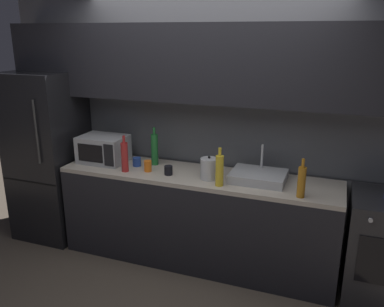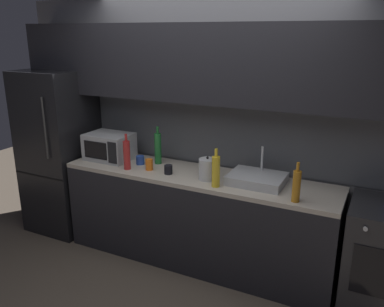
# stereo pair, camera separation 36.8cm
# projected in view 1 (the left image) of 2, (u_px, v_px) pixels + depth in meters

# --- Properties ---
(back_wall) EXTENTS (4.36, 0.44, 2.50)m
(back_wall) POSITION_uv_depth(u_px,v_px,m) (208.00, 100.00, 3.80)
(back_wall) COLOR slate
(back_wall) RESTS_ON ground
(counter_run) EXTENTS (2.62, 0.60, 0.90)m
(counter_run) POSITION_uv_depth(u_px,v_px,m) (197.00, 218.00, 3.86)
(counter_run) COLOR black
(counter_run) RESTS_ON ground
(refrigerator) EXTENTS (0.68, 0.69, 1.79)m
(refrigerator) POSITION_uv_depth(u_px,v_px,m) (49.00, 156.00, 4.29)
(refrigerator) COLOR black
(refrigerator) RESTS_ON ground
(oven_range) EXTENTS (0.60, 0.62, 0.90)m
(oven_range) POSITION_uv_depth(u_px,v_px,m) (384.00, 249.00, 3.30)
(oven_range) COLOR #232326
(oven_range) RESTS_ON ground
(microwave) EXTENTS (0.46, 0.35, 0.27)m
(microwave) POSITION_uv_depth(u_px,v_px,m) (103.00, 149.00, 4.04)
(microwave) COLOR #A8AAAF
(microwave) RESTS_ON counter_run
(sink_basin) EXTENTS (0.48, 0.38, 0.30)m
(sink_basin) POSITION_uv_depth(u_px,v_px,m) (258.00, 176.00, 3.55)
(sink_basin) COLOR #ADAFB5
(sink_basin) RESTS_ON counter_run
(kettle) EXTENTS (0.19, 0.16, 0.22)m
(kettle) POSITION_uv_depth(u_px,v_px,m) (209.00, 169.00, 3.58)
(kettle) COLOR #B7BABF
(kettle) RESTS_ON counter_run
(wine_bottle_yellow) EXTENTS (0.07, 0.07, 0.34)m
(wine_bottle_yellow) POSITION_uv_depth(u_px,v_px,m) (220.00, 170.00, 3.41)
(wine_bottle_yellow) COLOR gold
(wine_bottle_yellow) RESTS_ON counter_run
(wine_bottle_red) EXTENTS (0.07, 0.07, 0.35)m
(wine_bottle_red) POSITION_uv_depth(u_px,v_px,m) (125.00, 157.00, 3.76)
(wine_bottle_red) COLOR #A82323
(wine_bottle_red) RESTS_ON counter_run
(wine_bottle_amber) EXTENTS (0.06, 0.06, 0.32)m
(wine_bottle_amber) POSITION_uv_depth(u_px,v_px,m) (302.00, 182.00, 3.17)
(wine_bottle_amber) COLOR #B27019
(wine_bottle_amber) RESTS_ON counter_run
(wine_bottle_green) EXTENTS (0.07, 0.07, 0.38)m
(wine_bottle_green) POSITION_uv_depth(u_px,v_px,m) (155.00, 149.00, 3.95)
(wine_bottle_green) COLOR #1E6B2D
(wine_bottle_green) RESTS_ON counter_run
(mug_dark) EXTENTS (0.08, 0.08, 0.09)m
(mug_dark) POSITION_uv_depth(u_px,v_px,m) (168.00, 170.00, 3.70)
(mug_dark) COLOR black
(mug_dark) RESTS_ON counter_run
(mug_blue) EXTENTS (0.08, 0.08, 0.09)m
(mug_blue) POSITION_uv_depth(u_px,v_px,m) (137.00, 162.00, 3.94)
(mug_blue) COLOR #234299
(mug_blue) RESTS_ON counter_run
(mug_orange) EXTENTS (0.07, 0.07, 0.11)m
(mug_orange) POSITION_uv_depth(u_px,v_px,m) (148.00, 166.00, 3.79)
(mug_orange) COLOR orange
(mug_orange) RESTS_ON counter_run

